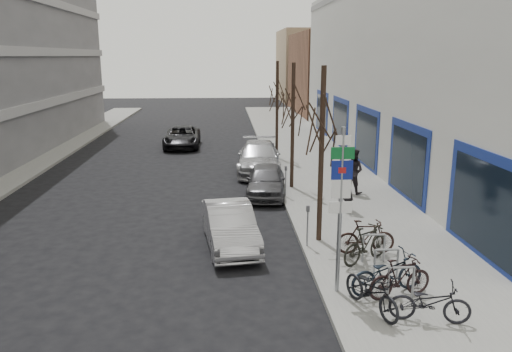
{
  "coord_description": "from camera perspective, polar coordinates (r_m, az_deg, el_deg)",
  "views": [
    {
      "loc": [
        -0.28,
        -11.1,
        5.77
      ],
      "look_at": [
        0.69,
        4.48,
        2.0
      ],
      "focal_mm": 35.0,
      "sensor_mm": 36.0,
      "label": 1
    }
  ],
  "objects": [
    {
      "name": "bike_far_curb",
      "position": [
        11.66,
        19.27,
        -13.14
      ],
      "size": [
        1.81,
        0.91,
        1.06
      ],
      "primitive_type": "imported",
      "rotation": [
        0.0,
        0.0,
        1.34
      ],
      "color": "black",
      "rests_on": "sidewalk_east"
    },
    {
      "name": "lane_car",
      "position": [
        32.66,
        -8.43,
        4.44
      ],
      "size": [
        2.26,
        4.82,
        1.33
      ],
      "primitive_type": "imported",
      "rotation": [
        0.0,
        0.0,
        0.01
      ],
      "color": "black",
      "rests_on": "ground"
    },
    {
      "name": "bike_rack",
      "position": [
        13.4,
        14.66,
        -9.31
      ],
      "size": [
        0.66,
        2.26,
        0.83
      ],
      "color": "gray",
      "rests_on": "sidewalk_east"
    },
    {
      "name": "bike_mid_curb",
      "position": [
        12.65,
        14.78,
        -10.28
      ],
      "size": [
        2.05,
        1.1,
        1.2
      ],
      "primitive_type": "imported",
      "rotation": [
        0.0,
        0.0,
        1.84
      ],
      "color": "black",
      "rests_on": "sidewalk_east"
    },
    {
      "name": "bike_near_left",
      "position": [
        11.73,
        13.11,
        -12.3
      ],
      "size": [
        1.22,
        1.94,
        1.14
      ],
      "primitive_type": "imported",
      "rotation": [
        0.0,
        0.0,
        0.38
      ],
      "color": "black",
      "rests_on": "sidewalk_east"
    },
    {
      "name": "pedestrian_near",
      "position": [
        18.71,
        10.45,
        -1.63
      ],
      "size": [
        0.67,
        0.67,
        1.57
      ],
      "primitive_type": "imported",
      "rotation": [
        0.0,
        0.0,
        3.93
      ],
      "color": "black",
      "rests_on": "sidewalk_east"
    },
    {
      "name": "pedestrian_far",
      "position": [
        21.19,
        11.01,
        0.61
      ],
      "size": [
        0.84,
        0.82,
        1.91
      ],
      "primitive_type": "imported",
      "rotation": [
        0.0,
        0.0,
        2.43
      ],
      "color": "black",
      "rests_on": "sidewalk_east"
    },
    {
      "name": "meter_front",
      "position": [
        15.11,
        5.92,
        -5.23
      ],
      "size": [
        0.1,
        0.08,
        1.27
      ],
      "color": "gray",
      "rests_on": "sidewalk_east"
    },
    {
      "name": "highway_sign_pole",
      "position": [
        11.88,
        9.64,
        -2.81
      ],
      "size": [
        0.55,
        0.1,
        4.2
      ],
      "color": "gray",
      "rests_on": "ground"
    },
    {
      "name": "parked_car_mid",
      "position": [
        20.97,
        1.15,
        -0.51
      ],
      "size": [
        1.99,
        4.06,
        1.33
      ],
      "primitive_type": "imported",
      "rotation": [
        0.0,
        0.0,
        -0.11
      ],
      "color": "#4C4B50",
      "rests_on": "ground"
    },
    {
      "name": "tree_mid",
      "position": [
        21.36,
        4.27,
        9.07
      ],
      "size": [
        1.8,
        1.8,
        5.5
      ],
      "color": "black",
      "rests_on": "ground"
    },
    {
      "name": "tree_near",
      "position": [
        14.97,
        7.62,
        7.07
      ],
      "size": [
        1.8,
        1.8,
        5.5
      ],
      "color": "black",
      "rests_on": "ground"
    },
    {
      "name": "brick_building_far",
      "position": [
        52.82,
        11.24,
        11.41
      ],
      "size": [
        12.0,
        14.0,
        8.0
      ],
      "primitive_type": "cube",
      "color": "brown",
      "rests_on": "ground"
    },
    {
      "name": "meter_mid",
      "position": [
        20.34,
        3.42,
        -0.25
      ],
      "size": [
        0.1,
        0.08,
        1.27
      ],
      "color": "gray",
      "rests_on": "sidewalk_east"
    },
    {
      "name": "parked_car_front",
      "position": [
        15.48,
        -3.01,
        -5.7
      ],
      "size": [
        1.92,
        4.17,
        1.32
      ],
      "primitive_type": "imported",
      "rotation": [
        0.0,
        0.0,
        0.13
      ],
      "color": "#B3B2B8",
      "rests_on": "ground"
    },
    {
      "name": "ground",
      "position": [
        12.51,
        -1.93,
        -13.89
      ],
      "size": [
        120.0,
        120.0,
        0.0
      ],
      "primitive_type": "plane",
      "color": "black",
      "rests_on": "ground"
    },
    {
      "name": "bike_far_inner",
      "position": [
        14.88,
        12.43,
        -6.77
      ],
      "size": [
        1.73,
        0.52,
        1.05
      ],
      "primitive_type": "imported",
      "rotation": [
        0.0,
        0.0,
        1.57
      ],
      "color": "black",
      "rests_on": "sidewalk_east"
    },
    {
      "name": "bike_mid_inner",
      "position": [
        14.28,
        12.45,
        -7.58
      ],
      "size": [
        1.78,
        1.44,
        1.08
      ],
      "primitive_type": "imported",
      "rotation": [
        0.0,
        0.0,
        2.16
      ],
      "color": "black",
      "rests_on": "sidewalk_east"
    },
    {
      "name": "parked_car_back",
      "position": [
        25.23,
        0.34,
        2.12
      ],
      "size": [
        2.5,
        5.36,
        1.52
      ],
      "primitive_type": "imported",
      "rotation": [
        0.0,
        0.0,
        -0.07
      ],
      "color": "#A5A5AA",
      "rests_on": "ground"
    },
    {
      "name": "tree_far",
      "position": [
        27.8,
        2.45,
        10.13
      ],
      "size": [
        1.8,
        1.8,
        5.5
      ],
      "color": "black",
      "rests_on": "ground"
    },
    {
      "name": "bike_near_right",
      "position": [
        12.51,
        16.15,
        -11.09
      ],
      "size": [
        1.76,
        0.91,
        1.02
      ],
      "primitive_type": "imported",
      "rotation": [
        0.0,
        0.0,
        1.83
      ],
      "color": "black",
      "rests_on": "sidewalk_east"
    },
    {
      "name": "sidewalk_east",
      "position": [
        22.37,
        8.91,
        -1.34
      ],
      "size": [
        5.0,
        70.0,
        0.15
      ],
      "primitive_type": "cube",
      "color": "slate",
      "rests_on": "ground"
    },
    {
      "name": "meter_back",
      "position": [
        25.68,
        1.95,
        2.68
      ],
      "size": [
        0.1,
        0.08,
        1.27
      ],
      "color": "gray",
      "rests_on": "sidewalk_east"
    },
    {
      "name": "tan_building_far",
      "position": [
        67.53,
        8.43,
        12.36
      ],
      "size": [
        13.0,
        12.0,
        9.0
      ],
      "primitive_type": "cube",
      "color": "#937A5B",
      "rests_on": "ground"
    }
  ]
}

